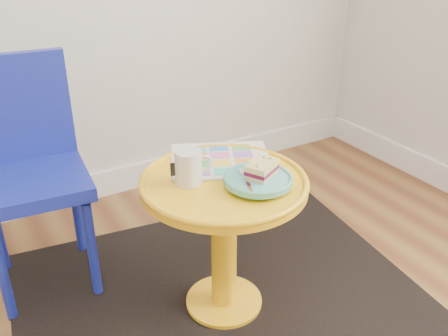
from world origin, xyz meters
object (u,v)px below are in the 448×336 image
side_table (224,219)px  mug (189,166)px  plate (258,180)px  newspaper (221,160)px  chair (27,161)px

side_table → mug: bearing=158.8°
side_table → plate: plate is taller
mug → plate: bearing=-22.7°
side_table → newspaper: size_ratio=1.59×
plate → chair: bearing=133.7°
side_table → plate: bearing=-50.2°
newspaper → plate: plate is taller
chair → newspaper: bearing=-29.0°
chair → mug: size_ratio=7.01×
newspaper → mug: mug is taller
side_table → chair: size_ratio=0.63×
side_table → newspaper: bearing=63.4°
chair → newspaper: chair is taller
mug → side_table: bearing=-8.0°
chair → mug: bearing=-44.5°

